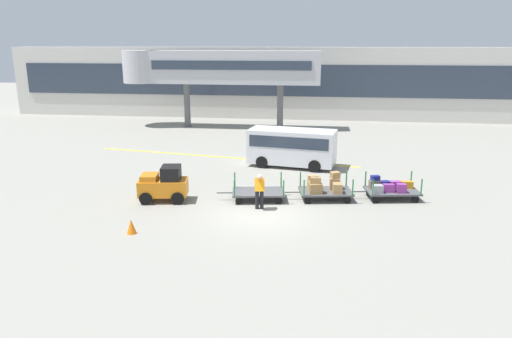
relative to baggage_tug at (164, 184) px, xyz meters
name	(u,v)px	position (x,y,z in m)	size (l,w,h in m)	color
ground_plane	(260,214)	(4.41, -1.16, -0.75)	(120.00, 120.00, 0.00)	gray
apron_lead_line	(222,157)	(0.84, 8.44, -0.75)	(16.75, 0.20, 0.01)	yellow
terminal_building	(295,83)	(4.41, 24.82, 2.47)	(54.13, 2.51, 6.43)	beige
jet_bridge	(212,68)	(-2.03, 18.83, 4.10)	(16.19, 3.00, 6.20)	#B7B7BC
baggage_tug	(164,184)	(0.00, 0.00, 0.00)	(2.25, 1.52, 1.58)	orange
baggage_cart_lead	(258,192)	(4.10, 0.67, -0.41)	(3.08, 1.75, 1.10)	#4C4C4F
baggage_cart_middle	(324,187)	(7.01, 1.15, -0.19)	(3.08, 1.75, 1.19)	#4C4C4F
baggage_cart_tail	(390,188)	(9.93, 1.66, -0.27)	(3.08, 1.75, 1.10)	#4C4C4F
baggage_handler	(259,190)	(4.31, -0.53, 0.11)	(0.47, 0.49, 1.56)	black
shuttle_van	(292,145)	(5.21, 6.82, 0.48)	(5.05, 2.69, 2.10)	silver
safety_cone_near	(131,226)	(-0.02, -3.75, -0.48)	(0.36, 0.36, 0.55)	orange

